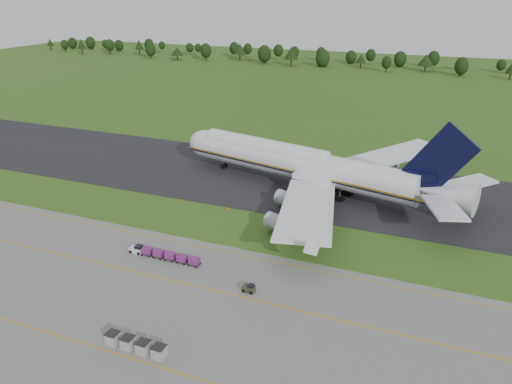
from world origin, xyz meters
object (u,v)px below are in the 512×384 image
at_px(utility_cart, 249,289).
at_px(edge_markers, 228,209).
at_px(baggage_train, 163,254).
at_px(aircraft, 304,164).
at_px(uld_row, 136,345).

height_order(utility_cart, edge_markers, utility_cart).
height_order(baggage_train, utility_cart, baggage_train).
bearing_deg(aircraft, baggage_train, -107.36).
relative_size(baggage_train, utility_cart, 7.16).
xyz_separation_m(aircraft, utility_cart, (5.11, -45.35, -5.41)).
bearing_deg(utility_cart, uld_row, -114.83).
xyz_separation_m(uld_row, edge_markers, (-7.95, 45.25, -0.63)).
relative_size(baggage_train, uld_row, 1.58).
bearing_deg(baggage_train, uld_row, -66.47).
height_order(uld_row, edge_markers, uld_row).
bearing_deg(utility_cart, baggage_train, 167.85).
bearing_deg(edge_markers, utility_cart, -58.76).
height_order(aircraft, edge_markers, aircraft).
bearing_deg(aircraft, utility_cart, -83.57).
bearing_deg(aircraft, edge_markers, -121.60).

